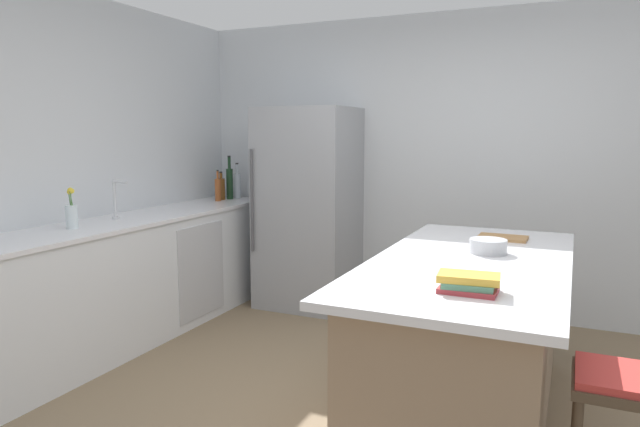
# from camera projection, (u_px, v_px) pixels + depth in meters

# --- Properties ---
(ground_plane) EXTENTS (7.20, 7.20, 0.00)m
(ground_plane) POSITION_uv_depth(u_px,v_px,m) (366.00, 425.00, 3.07)
(ground_plane) COLOR #7A664C
(wall_rear) EXTENTS (6.00, 0.10, 2.60)m
(wall_rear) POSITION_uv_depth(u_px,v_px,m) (455.00, 165.00, 4.91)
(wall_rear) COLOR silver
(wall_rear) RESTS_ON ground_plane
(wall_left) EXTENTS (0.10, 6.00, 2.60)m
(wall_left) POSITION_uv_depth(u_px,v_px,m) (34.00, 174.00, 3.89)
(wall_left) COLOR silver
(wall_left) RESTS_ON ground_plane
(counter_run_left) EXTENTS (0.63, 3.00, 0.94)m
(counter_run_left) POSITION_uv_depth(u_px,v_px,m) (142.00, 275.00, 4.42)
(counter_run_left) COLOR silver
(counter_run_left) RESTS_ON ground_plane
(kitchen_island) EXTENTS (1.00, 2.15, 0.91)m
(kitchen_island) POSITION_uv_depth(u_px,v_px,m) (468.00, 338.00, 3.10)
(kitchen_island) COLOR #8E755B
(kitchen_island) RESTS_ON ground_plane
(refrigerator) EXTENTS (0.82, 0.72, 1.80)m
(refrigerator) POSITION_uv_depth(u_px,v_px,m) (308.00, 208.00, 5.12)
(refrigerator) COLOR #93969B
(refrigerator) RESTS_ON ground_plane
(bar_stool) EXTENTS (0.36, 0.36, 0.67)m
(bar_stool) POSITION_uv_depth(u_px,v_px,m) (621.00, 404.00, 2.17)
(bar_stool) COLOR #473828
(bar_stool) RESTS_ON ground_plane
(sink_faucet) EXTENTS (0.15, 0.05, 0.30)m
(sink_faucet) POSITION_uv_depth(u_px,v_px,m) (116.00, 198.00, 4.19)
(sink_faucet) COLOR silver
(sink_faucet) RESTS_ON counter_run_left
(flower_vase) EXTENTS (0.08, 0.08, 0.28)m
(flower_vase) POSITION_uv_depth(u_px,v_px,m) (72.00, 213.00, 3.79)
(flower_vase) COLOR silver
(flower_vase) RESTS_ON counter_run_left
(soda_bottle) EXTENTS (0.07, 0.07, 0.35)m
(soda_bottle) POSITION_uv_depth(u_px,v_px,m) (237.00, 185.00, 5.57)
(soda_bottle) COLOR silver
(soda_bottle) RESTS_ON counter_run_left
(wine_bottle) EXTENTS (0.07, 0.07, 0.42)m
(wine_bottle) POSITION_uv_depth(u_px,v_px,m) (230.00, 182.00, 5.49)
(wine_bottle) COLOR #19381E
(wine_bottle) RESTS_ON counter_run_left
(whiskey_bottle) EXTENTS (0.08, 0.08, 0.27)m
(whiskey_bottle) POSITION_uv_depth(u_px,v_px,m) (221.00, 188.00, 5.44)
(whiskey_bottle) COLOR brown
(whiskey_bottle) RESTS_ON counter_run_left
(vinegar_bottle) EXTENTS (0.06, 0.06, 0.29)m
(vinegar_bottle) POSITION_uv_depth(u_px,v_px,m) (218.00, 189.00, 5.33)
(vinegar_bottle) COLOR #994C23
(vinegar_bottle) RESTS_ON counter_run_left
(cookbook_stack) EXTENTS (0.27, 0.18, 0.08)m
(cookbook_stack) POSITION_uv_depth(u_px,v_px,m) (469.00, 283.00, 2.40)
(cookbook_stack) COLOR #A83338
(cookbook_stack) RESTS_ON kitchen_island
(mixing_bowl) EXTENTS (0.21, 0.21, 0.08)m
(mixing_bowl) POSITION_uv_depth(u_px,v_px,m) (488.00, 246.00, 3.18)
(mixing_bowl) COLOR #B2B5BA
(mixing_bowl) RESTS_ON kitchen_island
(cutting_board) EXTENTS (0.31, 0.21, 0.02)m
(cutting_board) POSITION_uv_depth(u_px,v_px,m) (503.00, 238.00, 3.61)
(cutting_board) COLOR #9E7042
(cutting_board) RESTS_ON kitchen_island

